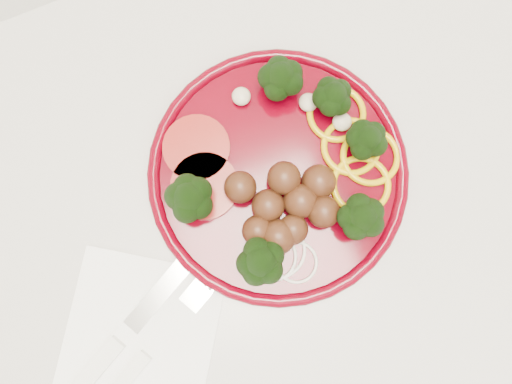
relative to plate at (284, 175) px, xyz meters
name	(u,v)px	position (x,y,z in m)	size (l,w,h in m)	color
counter	(138,274)	(-0.29, -0.01, -0.47)	(2.40, 0.60, 0.90)	white
plate	(284,175)	(0.00, 0.00, 0.00)	(0.28, 0.28, 0.06)	#52000B
napkin	(141,332)	(-0.20, -0.09, -0.02)	(0.16, 0.16, 0.00)	white
knife	(115,346)	(-0.23, -0.10, -0.01)	(0.22, 0.13, 0.01)	silver
fork	(134,369)	(-0.22, -0.13, -0.01)	(0.19, 0.11, 0.01)	white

